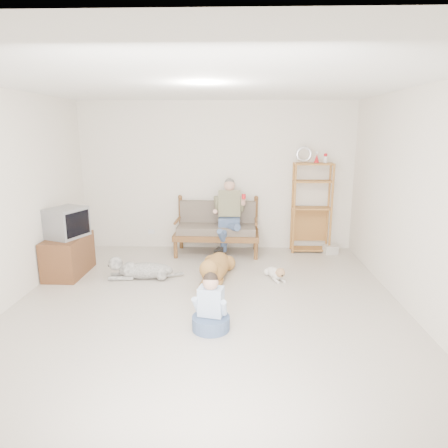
{
  "coord_description": "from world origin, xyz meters",
  "views": [
    {
      "loc": [
        0.37,
        -4.57,
        2.21
      ],
      "look_at": [
        0.19,
        1.0,
        0.87
      ],
      "focal_mm": 32.0,
      "sensor_mm": 36.0,
      "label": 1
    }
  ],
  "objects_px": {
    "tv_stand": "(68,256)",
    "golden_retriever": "(215,268)",
    "loveseat": "(217,227)",
    "etagere": "(311,207)"
  },
  "relations": [
    {
      "from": "tv_stand",
      "to": "golden_retriever",
      "type": "distance_m",
      "value": 2.29
    },
    {
      "from": "loveseat",
      "to": "tv_stand",
      "type": "xyz_separation_m",
      "value": [
        -2.25,
        -1.19,
        -0.19
      ]
    },
    {
      "from": "tv_stand",
      "to": "golden_retriever",
      "type": "xyz_separation_m",
      "value": [
        2.28,
        -0.17,
        -0.11
      ]
    },
    {
      "from": "tv_stand",
      "to": "golden_retriever",
      "type": "height_order",
      "value": "tv_stand"
    },
    {
      "from": "loveseat",
      "to": "etagere",
      "type": "bearing_deg",
      "value": 6.29
    },
    {
      "from": "loveseat",
      "to": "golden_retriever",
      "type": "xyz_separation_m",
      "value": [
        0.03,
        -1.36,
        -0.3
      ]
    },
    {
      "from": "etagere",
      "to": "golden_retriever",
      "type": "bearing_deg",
      "value": -138.13
    },
    {
      "from": "tv_stand",
      "to": "golden_retriever",
      "type": "relative_size",
      "value": 0.6
    },
    {
      "from": "loveseat",
      "to": "tv_stand",
      "type": "distance_m",
      "value": 2.55
    },
    {
      "from": "golden_retriever",
      "to": "loveseat",
      "type": "bearing_deg",
      "value": 98.77
    }
  ]
}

